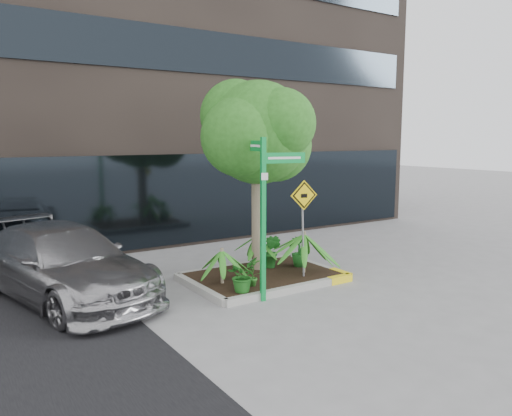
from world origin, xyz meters
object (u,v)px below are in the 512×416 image
street_sign_post (265,201)px  cattle_sign (303,212)px  parked_car (63,263)px  tree (258,133)px

street_sign_post → cattle_sign: size_ratio=1.50×
parked_car → street_sign_post: bearing=-49.2°
parked_car → cattle_sign: (4.63, -1.75, 0.86)m
tree → cattle_sign: 2.06m
tree → parked_car: bearing=170.8°
tree → cattle_sign: tree is taller
parked_car → street_sign_post: 4.17m
street_sign_post → cattle_sign: (1.36, 0.51, -0.39)m
tree → street_sign_post: size_ratio=1.41×
parked_car → cattle_sign: bearing=-35.3°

